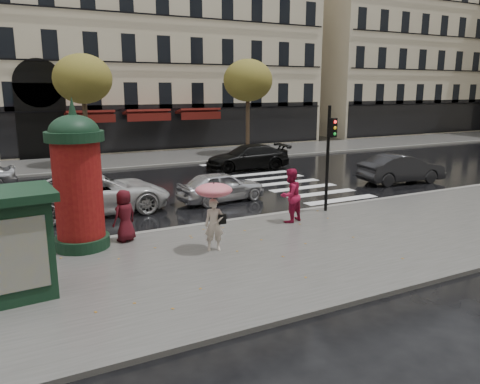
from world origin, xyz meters
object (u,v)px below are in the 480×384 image
traffic_light (329,148)px  car_white (97,193)px  newsstand (9,243)px  woman_red (290,195)px  morris_column (77,177)px  car_black (247,157)px  car_silver (221,186)px  woman_umbrella (214,205)px  man_burgundy (125,216)px  car_darkgrey (401,169)px

traffic_light → car_white: bearing=151.5°
traffic_light → newsstand: bearing=-165.8°
woman_red → morris_column: (-6.83, 0.53, 1.13)m
car_black → car_silver: bearing=-31.4°
car_silver → car_white: (-4.97, 0.46, 0.12)m
morris_column → car_white: bearing=73.4°
newsstand → woman_umbrella: bearing=7.7°
woman_red → morris_column: morris_column is taller
man_burgundy → car_white: (-0.02, 4.19, -0.15)m
woman_umbrella → morris_column: morris_column is taller
morris_column → car_black: (10.95, 10.22, -1.47)m
morris_column → car_silver: 7.41m
traffic_light → car_white: (-7.64, 4.15, -1.73)m
man_burgundy → newsstand: (-3.17, -2.70, 0.44)m
car_silver → morris_column: bearing=115.0°
man_burgundy → car_darkgrey: size_ratio=0.36×
woman_umbrella → newsstand: bearing=-172.3°
man_burgundy → traffic_light: size_ratio=0.40×
car_black → car_white: bearing=-53.4°
man_burgundy → car_black: man_burgundy is taller
car_white → car_black: size_ratio=1.11×
woman_umbrella → man_burgundy: 2.91m
car_darkgrey → car_white: (-14.70, 1.01, 0.04)m
traffic_light → car_black: size_ratio=0.79×
woman_red → car_silver: size_ratio=0.50×
car_darkgrey → car_silver: bearing=93.8°
woman_umbrella → woman_red: bearing=22.5°
traffic_light → man_burgundy: bearing=-179.7°
car_silver → woman_umbrella: bearing=147.1°
woman_umbrella → newsstand: size_ratio=0.84×
woman_umbrella → car_black: size_ratio=0.41×
woman_red → man_burgundy: bearing=-23.7°
car_darkgrey → car_black: size_ratio=0.88×
car_white → car_black: 11.42m
woman_red → traffic_light: (2.06, 0.57, 1.44)m
woman_red → car_darkgrey: size_ratio=0.43×
man_burgundy → traffic_light: (7.62, 0.04, 1.58)m
newsstand → car_silver: 10.38m
woman_umbrella → man_burgundy: (-2.05, 1.99, -0.53)m
woman_umbrella → car_white: bearing=108.5°
woman_umbrella → car_white: (-2.07, 6.18, -0.68)m
morris_column → car_white: morris_column is taller
newsstand → man_burgundy: bearing=40.4°
woman_red → car_darkgrey: 9.85m
car_darkgrey → car_white: car_white is taller
morris_column → car_darkgrey: 16.33m
woman_umbrella → man_burgundy: bearing=135.7°
morris_column → traffic_light: bearing=0.2°
man_burgundy → car_darkgrey: 15.02m
car_silver → car_darkgrey: bearing=-99.3°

